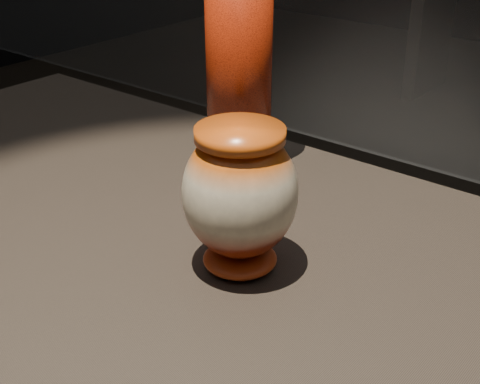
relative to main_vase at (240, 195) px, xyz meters
The scene contains 2 objects.
main_vase is the anchor object (origin of this frame).
tall_vase 0.29m from the main_vase, 129.21° to the left, with size 0.16×0.16×0.40m.
Camera 1 is at (0.38, -0.58, 1.39)m, focal length 50.00 mm.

